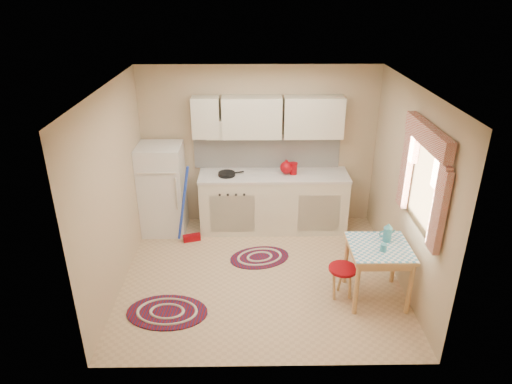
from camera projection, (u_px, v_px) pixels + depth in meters
room_shell at (273, 157)px, 5.66m from camera, size 3.64×3.60×2.52m
fridge at (163, 189)px, 6.93m from camera, size 0.65×0.60×1.40m
broom at (190, 205)px, 6.66m from camera, size 0.30×0.19×1.20m
base_cabinets at (273, 202)px, 7.11m from camera, size 2.25×0.60×0.88m
countertop at (274, 175)px, 6.92m from camera, size 2.27×0.62×0.04m
frying_pan at (227, 174)px, 6.84m from camera, size 0.32×0.32×0.05m
red_kettle at (286, 167)px, 6.87m from camera, size 0.27×0.25×0.21m
red_canister at (293, 169)px, 6.88m from camera, size 0.13×0.13×0.16m
table at (377, 272)px, 5.54m from camera, size 0.72×0.72×0.72m
stool at (342, 282)px, 5.61m from camera, size 0.39×0.39×0.42m
coffee_pot at (388, 233)px, 5.45m from camera, size 0.13×0.11×0.25m
mug at (383, 248)px, 5.28m from camera, size 0.08×0.08×0.10m
rug_center at (260, 257)px, 6.48m from camera, size 0.96×0.76×0.02m
rug_left at (167, 312)px, 5.41m from camera, size 1.01×0.71×0.02m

